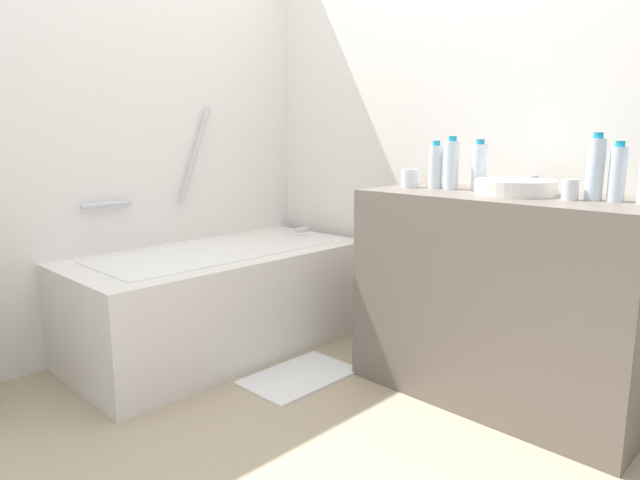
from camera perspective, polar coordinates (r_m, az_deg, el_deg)
The scene contains 15 objects.
ground_plane at distance 2.16m, azimuth -4.94°, elevation -20.74°, with size 3.67×3.67×0.00m, color tan.
wall_back_tiled at distance 3.04m, azimuth -23.01°, elevation 11.80°, with size 3.01×0.10×2.45m, color white.
wall_right_mirror at distance 2.91m, azimuth 15.82°, elevation 12.32°, with size 0.10×3.07×2.45m, color white.
bathtub at distance 3.02m, azimuth -10.15°, elevation -5.65°, with size 1.54×0.75×1.28m.
vanity_counter at distance 2.53m, azimuth 18.15°, elevation -5.54°, with size 0.60×1.18×0.88m, color #6B6056.
sink_basin at distance 2.43m, azimuth 19.22°, elevation 5.09°, with size 0.32×0.32×0.06m, color white.
sink_faucet at distance 2.60m, azimuth 21.05°, elevation 5.29°, with size 0.10×0.15×0.07m.
water_bottle_0 at distance 2.32m, azimuth 28.02°, elevation 5.99°, with size 0.06×0.06×0.22m.
water_bottle_1 at distance 2.62m, azimuth 11.70°, elevation 7.36°, with size 0.06×0.06×0.22m.
water_bottle_2 at distance 2.33m, azimuth 26.24°, elevation 6.52°, with size 0.06×0.06×0.25m.
water_bottle_4 at distance 2.57m, azimuth 15.89°, elevation 7.20°, with size 0.06×0.06×0.22m.
water_bottle_5 at distance 2.59m, azimuth 13.25°, elevation 7.49°, with size 0.06×0.06×0.24m.
drinking_glass_0 at distance 2.65m, azimuth 9.13°, elevation 6.22°, with size 0.08×0.08×0.08m, color white.
drinking_glass_1 at distance 2.31m, azimuth 24.12°, elevation 4.70°, with size 0.06×0.06×0.08m, color white.
bath_mat at distance 2.71m, azimuth -2.11°, elevation -13.70°, with size 0.52×0.33×0.01m, color white.
Camera 1 is at (-1.19, -1.41, 1.13)m, focal length 31.44 mm.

